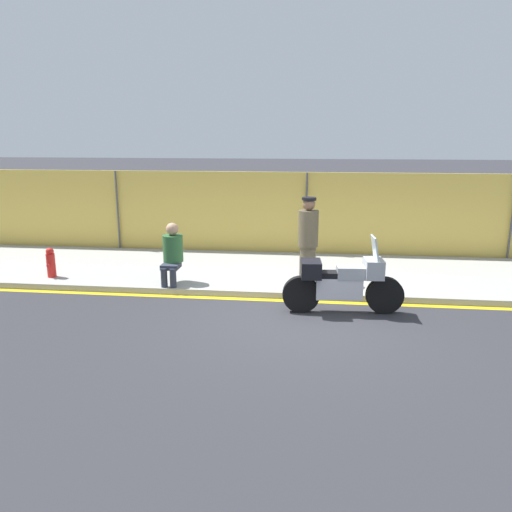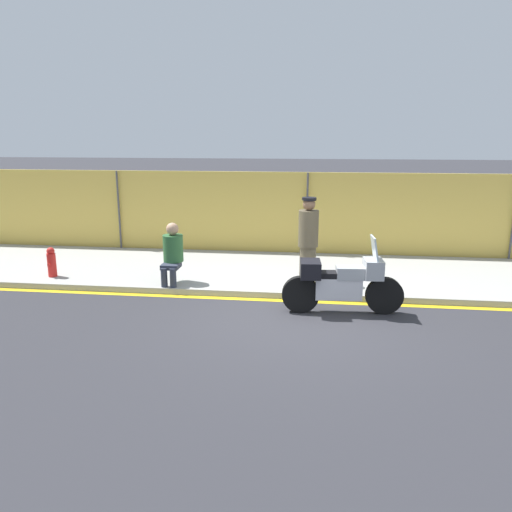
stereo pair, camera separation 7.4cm
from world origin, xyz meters
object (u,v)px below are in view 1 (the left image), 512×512
motorcycle (342,282)px  person_seated_on_curb (172,251)px  fire_hydrant (51,263)px  officer_standing (308,239)px

motorcycle → person_seated_on_curb: size_ratio=1.73×
person_seated_on_curb → fire_hydrant: person_seated_on_curb is taller
person_seated_on_curb → fire_hydrant: bearing=177.9°
officer_standing → person_seated_on_curb: 2.86m
motorcycle → officer_standing: (-0.65, 1.53, 0.47)m
officer_standing → fire_hydrant: bearing=-176.6°
motorcycle → fire_hydrant: size_ratio=3.34×
motorcycle → officer_standing: officer_standing is taller
person_seated_on_curb → officer_standing: bearing=8.7°
officer_standing → motorcycle: bearing=-66.9°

